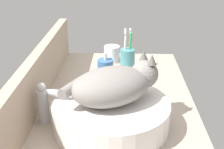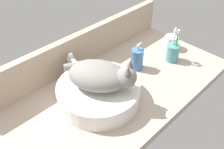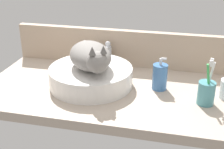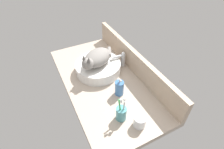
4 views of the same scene
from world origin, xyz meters
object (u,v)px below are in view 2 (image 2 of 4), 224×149
Objects in this scene: faucet at (73,65)px; soap_dispenser at (137,59)px; sink_basin at (99,93)px; cat at (101,75)px; toothbrush_cup at (173,52)px; water_glass at (171,43)px.

soap_dispenser is at bearing -32.16° from faucet.
sink_basin is 10.04cm from cat.
sink_basin is at bearing -95.93° from faucet.
cat is 22.75cm from faucet.
faucet reaches higher than sink_basin.
sink_basin is 2.67× the size of faucet.
cat reaches higher than faucet.
faucet is at bearing 150.50° from toothbrush_cup.
water_glass is at bearing -18.66° from faucet.
sink_basin is 2.51× the size of soap_dispenser.
water_glass is at bearing 2.93° from cat.
cat is 2.09× the size of soap_dispenser.
soap_dispenser is 20.78cm from toothbrush_cup.
sink_basin is at bearing -178.24° from water_glass.
soap_dispenser is at bearing 8.82° from cat.
water_glass is at bearing 1.76° from sink_basin.
sink_basin is 1.20× the size of cat.
soap_dispenser reaches higher than faucet.
soap_dispenser is (27.36, -17.20, -1.64)cm from faucet.
soap_dispenser is 1.89× the size of water_glass.
faucet is 58.72cm from water_glass.
toothbrush_cup reaches higher than soap_dispenser.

